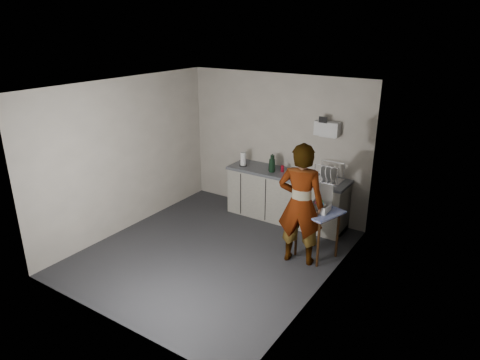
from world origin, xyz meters
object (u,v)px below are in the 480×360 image
Objects in this scene: dark_bottle at (272,162)px; bakery_box at (320,205)px; soap_bottle at (272,163)px; dish_rack at (329,177)px; kitchen_counter at (286,198)px; standing_man at (301,204)px; paper_towel at (243,159)px; soda_can at (282,169)px; side_table at (318,216)px.

bakery_box is (1.35, -0.94, -0.18)m from dark_bottle.
dish_rack is at bearing 6.57° from soap_bottle.
dish_rack reaches higher than kitchen_counter.
paper_towel is (-1.70, 1.09, 0.10)m from standing_man.
kitchen_counter is at bearing 137.11° from bakery_box.
soap_bottle is at bearing -144.28° from soda_can.
dish_rack is at bearing 0.51° from soda_can.
kitchen_counter is 0.55m from soda_can.
paper_towel is (-0.88, -0.09, 0.61)m from kitchen_counter.
bakery_box is (1.89, -0.80, -0.17)m from paper_towel.
soda_can is 0.30× the size of bakery_box.
standing_man is 1.21m from dish_rack.
paper_towel is 2.06m from bakery_box.
dish_rack reaches higher than side_table.
standing_man reaches higher than soap_bottle.
bakery_box is at bearing -135.57° from standing_man.
side_table is at bearing -75.92° from dish_rack.
bakery_box is (0.25, -0.92, -0.12)m from dish_rack.
bakery_box is at bearing -74.73° from dish_rack.
soap_bottle is at bearing -63.38° from dark_bottle.
dark_bottle and paper_towel have the same top height.
side_table is 2.02× the size of bakery_box.
standing_man is 4.19× the size of dish_rack.
standing_man is at bearing -32.68° from paper_towel.
dish_rack is at bearing -1.24° from dark_bottle.
kitchen_counter is 1.42m from bakery_box.
paper_towel is at bearing -165.96° from dark_bottle.
bakery_box is (0.02, 0.01, 0.19)m from side_table.
dark_bottle is (-0.22, 0.03, 0.07)m from soda_can.
dish_rack is (1.10, -0.02, -0.06)m from dark_bottle.
bakery_box is (1.28, -0.80, -0.21)m from soap_bottle.
soap_bottle reaches higher than kitchen_counter.
paper_towel is 0.68× the size of bakery_box.
soda_can is 0.44× the size of paper_towel.
soap_bottle reaches higher than dish_rack.
kitchen_counter is at bearing -8.66° from soda_can.
dish_rack is 1.15× the size of bakery_box.
standing_man is at bearing -44.96° from soap_bottle.
side_table is at bearing -42.19° from kitchen_counter.
standing_man is (0.83, -1.18, 0.50)m from kitchen_counter.
soap_bottle is at bearing -173.43° from dish_rack.
side_table is at bearing -39.76° from soda_can.
soap_bottle is 0.62m from paper_towel.
side_table is 0.42× the size of standing_man.
bakery_box reaches higher than kitchen_counter.
paper_towel is at bearing -176.09° from dish_rack.
standing_man is at bearing -87.05° from dish_rack.
soda_can is at bearing 139.47° from bakery_box.
dark_bottle is 0.56m from paper_towel.
paper_towel is 1.65m from dish_rack.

